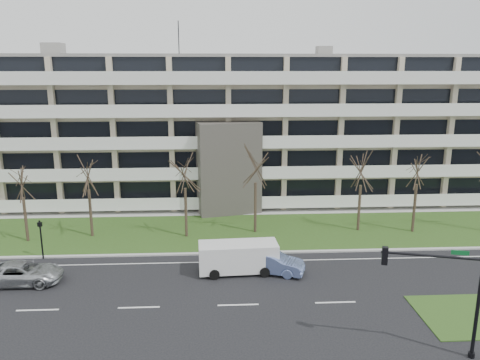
{
  "coord_description": "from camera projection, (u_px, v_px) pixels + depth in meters",
  "views": [
    {
      "loc": [
        -1.23,
        -25.83,
        14.17
      ],
      "look_at": [
        0.64,
        10.0,
        5.4
      ],
      "focal_mm": 35.0,
      "sensor_mm": 36.0,
      "label": 1
    }
  ],
  "objects": [
    {
      "name": "lane_edge_line",
      "position": [
        234.0,
        262.0,
        34.79
      ],
      "size": [
        90.0,
        0.12,
        0.01
      ],
      "primitive_type": "cube",
      "color": "white",
      "rests_on": "ground"
    },
    {
      "name": "grass_median",
      "position": [
        479.0,
        315.0,
        27.24
      ],
      "size": [
        7.0,
        5.0,
        0.06
      ],
      "primitive_type": "cube",
      "color": "#2C4717",
      "rests_on": "ground"
    },
    {
      "name": "curb",
      "position": [
        233.0,
        253.0,
        36.23
      ],
      "size": [
        90.0,
        0.35,
        0.12
      ],
      "primitive_type": "cube",
      "color": "#B2B2AD",
      "rests_on": "ground"
    },
    {
      "name": "ground",
      "position": [
        238.0,
        305.0,
        28.48
      ],
      "size": [
        160.0,
        160.0,
        0.0
      ],
      "primitive_type": "plane",
      "color": "black",
      "rests_on": "ground"
    },
    {
      "name": "tree_1",
      "position": [
        21.0,
        180.0,
        37.57
      ],
      "size": [
        3.39,
        3.39,
        6.77
      ],
      "color": "#382B21",
      "rests_on": "ground"
    },
    {
      "name": "sidewalk",
      "position": [
        229.0,
        212.0,
        46.42
      ],
      "size": [
        90.0,
        2.0,
        0.08
      ],
      "primitive_type": "cube",
      "color": "#B2B2AD",
      "rests_on": "ground"
    },
    {
      "name": "tree_3",
      "position": [
        185.0,
        169.0,
        38.46
      ],
      "size": [
        3.83,
        3.83,
        7.66
      ],
      "color": "#382B21",
      "rests_on": "ground"
    },
    {
      "name": "silver_pickup",
      "position": [
        22.0,
        273.0,
        31.18
      ],
      "size": [
        5.24,
        2.43,
        1.45
      ],
      "primitive_type": "imported",
      "rotation": [
        0.0,
        0.0,
        1.57
      ],
      "color": "#B6B9BE",
      "rests_on": "ground"
    },
    {
      "name": "tree_6",
      "position": [
        418.0,
        165.0,
        39.58
      ],
      "size": [
        3.87,
        3.87,
        7.73
      ],
      "color": "#382B21",
      "rests_on": "ground"
    },
    {
      "name": "tree_2",
      "position": [
        87.0,
        171.0,
        38.58
      ],
      "size": [
        3.69,
        3.69,
        7.39
      ],
      "color": "#382B21",
      "rests_on": "ground"
    },
    {
      "name": "white_van",
      "position": [
        239.0,
        255.0,
        32.76
      ],
      "size": [
        5.63,
        2.52,
        2.14
      ],
      "rotation": [
        0.0,
        0.0,
        0.06
      ],
      "color": "white",
      "rests_on": "ground"
    },
    {
      "name": "apartment_building",
      "position": [
        227.0,
        127.0,
        51.24
      ],
      "size": [
        60.5,
        15.1,
        18.75
      ],
      "color": "#BDB193",
      "rests_on": "ground"
    },
    {
      "name": "tree_4",
      "position": [
        256.0,
        163.0,
        39.47
      ],
      "size": [
        4.0,
        4.0,
        8.0
      ],
      "color": "#382B21",
      "rests_on": "ground"
    },
    {
      "name": "traffic_signal",
      "position": [
        445.0,
        288.0,
        22.83
      ],
      "size": [
        4.71,
        1.5,
        5.62
      ],
      "rotation": [
        0.0,
        0.0,
        -0.26
      ],
      "color": "black",
      "rests_on": "ground"
    },
    {
      "name": "blue_sedan",
      "position": [
        271.0,
        262.0,
        32.79
      ],
      "size": [
        4.98,
        3.09,
        1.55
      ],
      "primitive_type": "imported",
      "rotation": [
        0.0,
        0.0,
        1.24
      ],
      "color": "#798FD2",
      "rests_on": "ground"
    },
    {
      "name": "pedestrian_signal",
      "position": [
        41.0,
        234.0,
        34.9
      ],
      "size": [
        0.34,
        0.3,
        3.03
      ],
      "rotation": [
        0.0,
        0.0,
        -0.33
      ],
      "color": "black",
      "rests_on": "ground"
    },
    {
      "name": "grass_verge",
      "position": [
        231.0,
        231.0,
        41.09
      ],
      "size": [
        90.0,
        10.0,
        0.06
      ],
      "primitive_type": "cube",
      "color": "#2C4717",
      "rests_on": "ground"
    },
    {
      "name": "tree_5",
      "position": [
        362.0,
        167.0,
        40.01
      ],
      "size": [
        3.7,
        3.7,
        7.4
      ],
      "color": "#382B21",
      "rests_on": "ground"
    }
  ]
}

